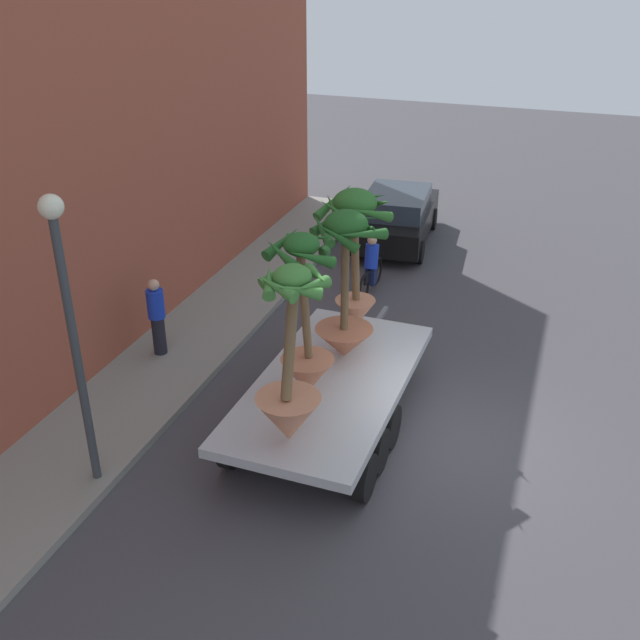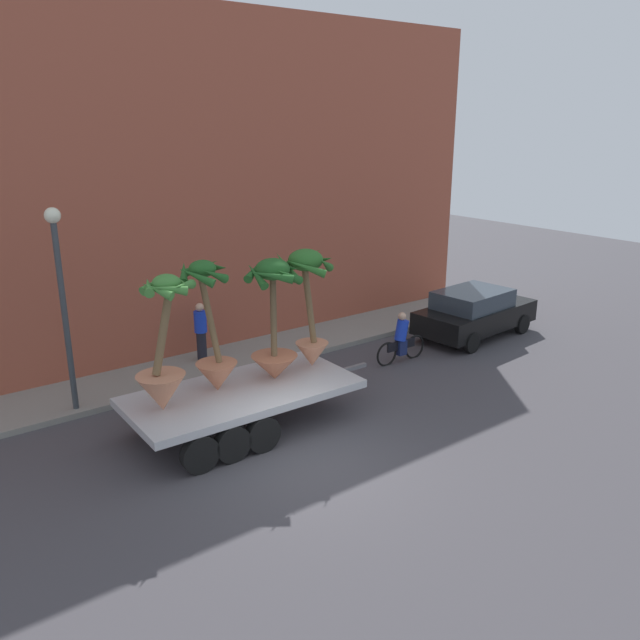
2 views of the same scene
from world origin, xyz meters
The scene contains 12 objects.
ground_plane centered at (0.00, 0.00, 0.00)m, with size 60.00×60.00×0.00m, color #423F44.
sidewalk centered at (0.00, 6.10, 0.07)m, with size 24.00×2.20×0.15m, color gray.
building_facade centered at (0.00, 7.80, 4.94)m, with size 24.00×1.20×9.88m, color #9E4C38.
flatbed_trailer centered at (-0.48, 2.20, 0.76)m, with size 6.26×2.64×0.98m.
potted_palm_rear centered at (1.75, 2.41, 2.67)m, with size 1.48×1.54×2.96m.
potted_palm_middle centered at (-2.07, 2.25, 2.02)m, with size 1.39×1.18×2.89m.
potted_palm_front centered at (0.65, 2.25, 2.26)m, with size 1.37×1.47×2.89m.
potted_palm_extra centered at (-0.81, 2.47, 2.13)m, with size 1.30×1.23×3.02m.
cyclist centered at (5.63, 3.13, 0.67)m, with size 1.84×0.35×1.54m.
parked_car centered at (9.15, 3.37, 0.83)m, with size 4.48×2.25×1.58m.
pedestrian_near_gate centered at (0.85, 6.42, 1.04)m, with size 0.36×0.36×1.71m.
street_lamp centered at (-3.10, 5.30, 3.23)m, with size 0.36×0.36×4.83m.
Camera 1 is at (-11.06, -1.43, 8.10)m, focal length 41.88 mm.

